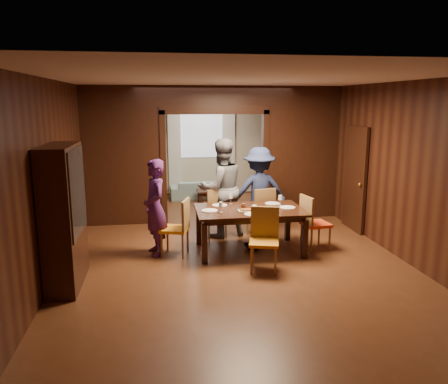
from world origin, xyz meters
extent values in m
plane|color=#532E17|center=(0.00, 0.00, 0.00)|extent=(9.00, 9.00, 0.00)
cube|color=silver|center=(0.00, 0.00, 2.90)|extent=(5.50, 9.00, 0.02)
cube|color=black|center=(0.00, 4.50, 1.45)|extent=(5.50, 0.02, 2.90)
cube|color=black|center=(-2.75, 0.00, 1.45)|extent=(0.02, 9.00, 2.90)
cube|color=black|center=(2.75, 0.00, 1.45)|extent=(0.02, 9.00, 2.90)
cube|color=black|center=(-1.93, 1.60, 1.20)|extent=(1.65, 0.15, 2.40)
cube|color=black|center=(1.93, 1.60, 1.20)|extent=(1.65, 0.15, 2.40)
cube|color=black|center=(0.00, 1.60, 2.65)|extent=(5.50, 0.15, 0.50)
cube|color=beige|center=(0.00, 4.47, 1.45)|extent=(5.40, 0.04, 2.85)
imported|color=#4E205D|center=(-1.28, -0.40, 0.82)|extent=(0.54, 0.68, 1.64)
imported|color=#585960|center=(-0.03, 0.44, 0.95)|extent=(1.08, 0.94, 1.90)
imported|color=#1C2446|center=(0.71, 0.46, 0.86)|extent=(1.11, 0.64, 1.72)
imported|color=#86ADAF|center=(-0.06, 3.85, 0.25)|extent=(1.73, 0.72, 0.50)
imported|color=black|center=(0.41, -0.40, 0.80)|extent=(0.32, 0.32, 0.08)
cube|color=black|center=(0.33, -0.50, 0.38)|extent=(1.84, 1.14, 0.76)
cube|color=black|center=(0.12, 2.97, 0.20)|extent=(0.80, 0.50, 0.40)
cube|color=black|center=(-2.53, -1.50, 1.00)|extent=(0.40, 1.20, 2.00)
cube|color=black|center=(2.70, 0.50, 1.05)|extent=(0.06, 0.90, 2.10)
cube|color=silver|center=(0.00, 4.44, 1.70)|extent=(1.20, 0.03, 1.30)
cube|color=white|center=(-0.75, 4.40, 1.25)|extent=(0.35, 0.06, 2.40)
cube|color=white|center=(0.75, 4.40, 1.25)|extent=(0.35, 0.06, 2.40)
cylinder|color=white|center=(-0.37, -0.53, 0.77)|extent=(0.27, 0.27, 0.01)
cylinder|color=silver|center=(-0.15, -0.18, 0.77)|extent=(0.27, 0.27, 0.01)
cylinder|color=silver|center=(0.81, -0.19, 0.77)|extent=(0.27, 0.27, 0.01)
cylinder|color=white|center=(1.00, -0.51, 0.77)|extent=(0.27, 0.27, 0.01)
cylinder|color=silver|center=(0.29, -0.88, 0.77)|extent=(0.27, 0.27, 0.01)
cube|color=gray|center=(0.25, -0.65, 0.78)|extent=(0.30, 0.20, 0.04)
cube|color=slate|center=(0.61, -0.73, 0.78)|extent=(0.30, 0.20, 0.04)
cylinder|color=white|center=(0.34, -0.81, 0.83)|extent=(0.07, 0.07, 0.14)
camera|label=1|loc=(-1.20, -7.64, 2.57)|focal=35.00mm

